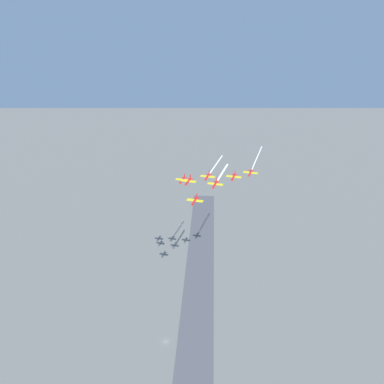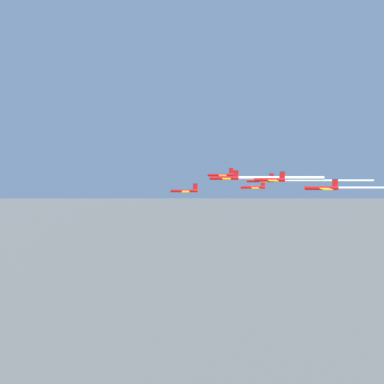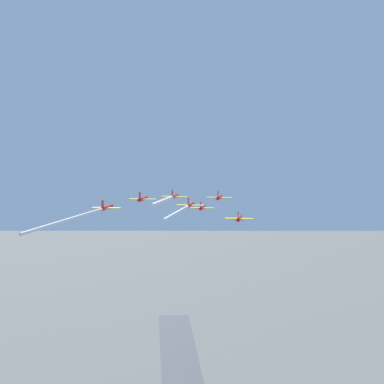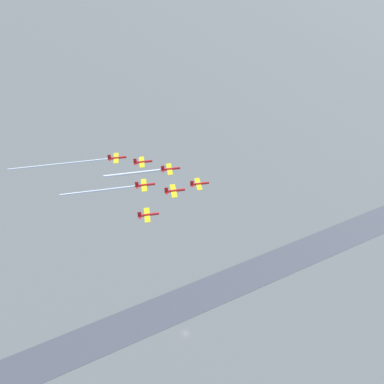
{
  "view_description": "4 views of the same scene",
  "coord_description": "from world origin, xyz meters",
  "px_view_note": "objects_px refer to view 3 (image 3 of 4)",
  "views": [
    {
      "loc": [
        6.36,
        -202.74,
        212.57
      ],
      "look_at": [
        18.0,
        -20.1,
        128.6
      ],
      "focal_mm": 35.0,
      "sensor_mm": 36.0,
      "label": 1
    },
    {
      "loc": [
        143.57,
        -64.38,
        139.54
      ],
      "look_at": [
        24.82,
        -20.21,
        123.86
      ],
      "focal_mm": 35.0,
      "sensor_mm": 36.0,
      "label": 2
    },
    {
      "loc": [
        61.5,
        172.9,
        143.82
      ],
      "look_at": [
        24.22,
        -16.89,
        129.99
      ],
      "focal_mm": 50.0,
      "sensor_mm": 36.0,
      "label": 3
    },
    {
      "loc": [
        -73.59,
        37.87,
        226.7
      ],
      "look_at": [
        16.56,
        -15.11,
        123.45
      ],
      "focal_mm": 28.0,
      "sensor_mm": 36.0,
      "label": 4
    }
  ],
  "objects_px": {
    "jet_4": "(190,205)",
    "jet_6": "(106,208)",
    "jet_1": "(174,196)",
    "jet_3": "(143,199)",
    "jet_2": "(219,197)",
    "jet_0": "(202,208)",
    "jet_5": "(239,218)"
  },
  "relations": [
    {
      "from": "jet_5",
      "to": "jet_6",
      "type": "distance_m",
      "value": 41.95
    },
    {
      "from": "jet_2",
      "to": "jet_3",
      "type": "relative_size",
      "value": 1.0
    },
    {
      "from": "jet_0",
      "to": "jet_6",
      "type": "bearing_deg",
      "value": -120.47
    },
    {
      "from": "jet_4",
      "to": "jet_6",
      "type": "relative_size",
      "value": 1.0
    },
    {
      "from": "jet_3",
      "to": "jet_6",
      "type": "xyz_separation_m",
      "value": [
        12.11,
        9.82,
        -1.66
      ]
    },
    {
      "from": "jet_2",
      "to": "jet_6",
      "type": "bearing_deg",
      "value": -139.64
    },
    {
      "from": "jet_0",
      "to": "jet_5",
      "type": "xyz_separation_m",
      "value": [
        -5.4,
        30.71,
        -0.5
      ]
    },
    {
      "from": "jet_4",
      "to": "jet_6",
      "type": "height_order",
      "value": "jet_6"
    },
    {
      "from": "jet_4",
      "to": "jet_5",
      "type": "xyz_separation_m",
      "value": [
        -14.81,
        5.54,
        -4.06
      ]
    },
    {
      "from": "jet_1",
      "to": "jet_6",
      "type": "distance_m",
      "value": 31.22
    },
    {
      "from": "jet_1",
      "to": "jet_5",
      "type": "bearing_deg",
      "value": -29.54
    },
    {
      "from": "jet_6",
      "to": "jet_1",
      "type": "bearing_deg",
      "value": 59.53
    },
    {
      "from": "jet_2",
      "to": "jet_6",
      "type": "distance_m",
      "value": 41.52
    },
    {
      "from": "jet_2",
      "to": "jet_6",
      "type": "relative_size",
      "value": 1.0
    },
    {
      "from": "jet_2",
      "to": "jet_4",
      "type": "xyz_separation_m",
      "value": [
        12.11,
        9.82,
        -1.47
      ]
    },
    {
      "from": "jet_1",
      "to": "jet_4",
      "type": "xyz_separation_m",
      "value": [
        -2.7,
        15.35,
        -1.61
      ]
    },
    {
      "from": "jet_0",
      "to": "jet_1",
      "type": "relative_size",
      "value": 1.0
    },
    {
      "from": "jet_3",
      "to": "jet_1",
      "type": "bearing_deg",
      "value": 59.53
    },
    {
      "from": "jet_0",
      "to": "jet_3",
      "type": "height_order",
      "value": "jet_3"
    },
    {
      "from": "jet_1",
      "to": "jet_3",
      "type": "height_order",
      "value": "jet_3"
    },
    {
      "from": "jet_3",
      "to": "jet_4",
      "type": "bearing_deg",
      "value": 0.0
    },
    {
      "from": "jet_0",
      "to": "jet_1",
      "type": "bearing_deg",
      "value": -120.47
    },
    {
      "from": "jet_2",
      "to": "jet_3",
      "type": "bearing_deg",
      "value": -150.46
    },
    {
      "from": "jet_2",
      "to": "jet_6",
      "type": "height_order",
      "value": "jet_2"
    },
    {
      "from": "jet_4",
      "to": "jet_5",
      "type": "distance_m",
      "value": 16.32
    },
    {
      "from": "jet_0",
      "to": "jet_5",
      "type": "relative_size",
      "value": 1.0
    },
    {
      "from": "jet_6",
      "to": "jet_4",
      "type": "bearing_deg",
      "value": 29.54
    },
    {
      "from": "jet_0",
      "to": "jet_6",
      "type": "relative_size",
      "value": 1.0
    },
    {
      "from": "jet_2",
      "to": "jet_3",
      "type": "distance_m",
      "value": 27.26
    },
    {
      "from": "jet_5",
      "to": "jet_6",
      "type": "relative_size",
      "value": 1.0
    },
    {
      "from": "jet_1",
      "to": "jet_5",
      "type": "relative_size",
      "value": 1.0
    },
    {
      "from": "jet_3",
      "to": "jet_4",
      "type": "relative_size",
      "value": 1.0
    }
  ]
}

